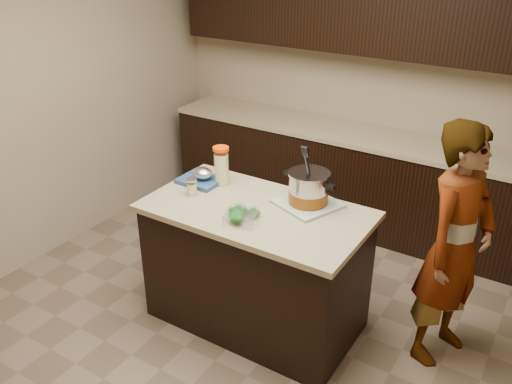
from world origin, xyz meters
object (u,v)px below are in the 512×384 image
island (256,266)px  lemonade_pitcher (221,167)px  stock_pot (308,190)px  person (455,247)px

island → lemonade_pitcher: (-0.41, 0.19, 0.57)m
stock_pot → lemonade_pitcher: stock_pot is taller
lemonade_pitcher → person: 1.62m
lemonade_pitcher → person: size_ratio=0.17×
stock_pot → person: bearing=17.2°
stock_pot → lemonade_pitcher: bearing=-170.2°
lemonade_pitcher → island: bearing=-25.3°
lemonade_pitcher → person: bearing=7.0°
island → stock_pot: (0.26, 0.22, 0.56)m
island → person: size_ratio=0.92×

